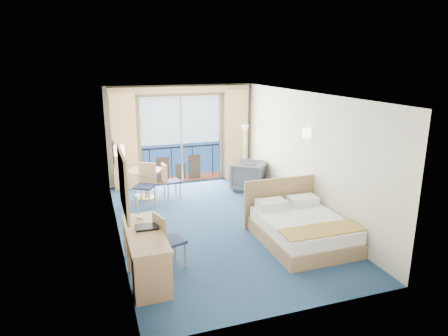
% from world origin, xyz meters
% --- Properties ---
extents(floor, '(6.50, 6.50, 0.00)m').
position_xyz_m(floor, '(0.00, 0.00, 0.00)').
color(floor, navy).
rests_on(floor, ground).
extents(room_walls, '(4.04, 6.54, 2.72)m').
position_xyz_m(room_walls, '(0.00, 0.00, 1.78)').
color(room_walls, white).
rests_on(room_walls, ground).
extents(balcony_door, '(2.36, 0.03, 2.52)m').
position_xyz_m(balcony_door, '(-0.01, 3.22, 1.14)').
color(balcony_door, navy).
rests_on(balcony_door, room_walls).
extents(curtain_left, '(0.65, 0.22, 2.55)m').
position_xyz_m(curtain_left, '(-1.55, 3.07, 1.28)').
color(curtain_left, tan).
rests_on(curtain_left, room_walls).
extents(curtain_right, '(0.65, 0.22, 2.55)m').
position_xyz_m(curtain_right, '(1.55, 3.07, 1.28)').
color(curtain_right, tan).
rests_on(curtain_right, room_walls).
extents(pelmet, '(3.80, 0.25, 0.18)m').
position_xyz_m(pelmet, '(0.00, 3.10, 2.58)').
color(pelmet, tan).
rests_on(pelmet, room_walls).
extents(mirror, '(0.05, 1.25, 0.95)m').
position_xyz_m(mirror, '(-1.97, -1.50, 1.55)').
color(mirror, tan).
rests_on(mirror, room_walls).
extents(wall_print, '(0.04, 0.42, 0.52)m').
position_xyz_m(wall_print, '(-1.97, 0.45, 1.60)').
color(wall_print, tan).
rests_on(wall_print, room_walls).
extents(sconce_left, '(0.18, 0.18, 0.18)m').
position_xyz_m(sconce_left, '(-1.94, -0.60, 1.85)').
color(sconce_left, '#FFE2B2').
rests_on(sconce_left, room_walls).
extents(sconce_right, '(0.18, 0.18, 0.18)m').
position_xyz_m(sconce_right, '(1.94, -0.15, 1.85)').
color(sconce_right, '#FFE2B2').
rests_on(sconce_right, room_walls).
extents(bed, '(1.61, 1.92, 1.01)m').
position_xyz_m(bed, '(1.24, -1.32, 0.28)').
color(bed, tan).
rests_on(bed, ground).
extents(nightstand, '(0.40, 0.38, 0.52)m').
position_xyz_m(nightstand, '(1.78, -0.04, 0.26)').
color(nightstand, '#A97859').
rests_on(nightstand, ground).
extents(phone, '(0.18, 0.15, 0.08)m').
position_xyz_m(phone, '(1.81, -0.07, 0.56)').
color(phone, white).
rests_on(phone, nightstand).
extents(armchair, '(1.18, 1.17, 0.77)m').
position_xyz_m(armchair, '(1.50, 1.91, 0.38)').
color(armchair, '#40464E').
rests_on(armchair, ground).
extents(floor_lamp, '(0.23, 0.23, 1.65)m').
position_xyz_m(floor_lamp, '(1.58, 2.44, 1.25)').
color(floor_lamp, silver).
rests_on(floor_lamp, ground).
extents(desk, '(0.56, 1.64, 0.77)m').
position_xyz_m(desk, '(-1.71, -2.07, 0.43)').
color(desk, tan).
rests_on(desk, ground).
extents(desk_chair, '(0.53, 0.52, 0.96)m').
position_xyz_m(desk_chair, '(-1.35, -1.49, 0.54)').
color(desk_chair, '#202A4C').
rests_on(desk_chair, ground).
extents(folder, '(0.37, 0.29, 0.03)m').
position_xyz_m(folder, '(-1.65, -1.51, 0.78)').
color(folder, black).
rests_on(folder, desk).
extents(desk_lamp, '(0.11, 0.11, 0.40)m').
position_xyz_m(desk_lamp, '(-1.72, -1.07, 1.07)').
color(desk_lamp, silver).
rests_on(desk_lamp, desk).
extents(round_table, '(0.81, 0.81, 0.73)m').
position_xyz_m(round_table, '(-1.18, 2.11, 0.56)').
color(round_table, tan).
rests_on(round_table, ground).
extents(table_chair_a, '(0.44, 0.43, 0.89)m').
position_xyz_m(table_chair_a, '(-0.64, 1.92, 0.50)').
color(table_chair_a, '#202A4C').
rests_on(table_chair_a, ground).
extents(table_chair_b, '(0.59, 0.60, 1.00)m').
position_xyz_m(table_chair_b, '(-1.24, 1.64, 0.57)').
color(table_chair_b, '#202A4C').
rests_on(table_chair_b, ground).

